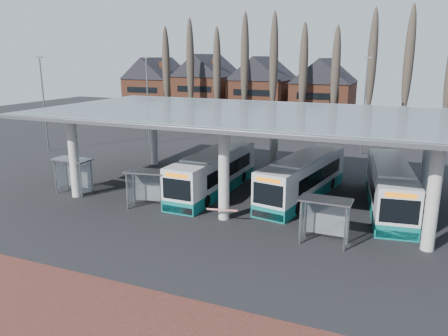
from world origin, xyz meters
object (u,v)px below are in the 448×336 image
at_px(bus_1, 214,173).
at_px(bus_2, 303,178).
at_px(shelter_2, 326,211).
at_px(bus_3, 389,187).
at_px(shelter_1, 147,180).
at_px(shelter_0, 74,168).

relative_size(bus_1, bus_2, 0.98).
relative_size(bus_2, shelter_2, 4.06).
height_order(bus_2, bus_3, bus_3).
bearing_deg(bus_2, shelter_1, -136.22).
height_order(bus_3, shelter_0, bus_3).
bearing_deg(bus_3, shelter_0, -173.62).
distance_m(shelter_0, shelter_1, 6.96).
xyz_separation_m(bus_2, shelter_1, (-9.39, -6.37, 0.45)).
bearing_deg(bus_1, shelter_1, -116.47).
distance_m(bus_2, bus_3, 5.98).
xyz_separation_m(bus_1, shelter_2, (9.68, -6.43, 0.42)).
bearing_deg(shelter_2, bus_1, 147.25).
relative_size(bus_3, shelter_2, 4.08).
xyz_separation_m(bus_2, bus_3, (5.98, -0.04, 0.01)).
xyz_separation_m(bus_1, shelter_0, (-9.64, -4.54, 0.49)).
distance_m(shelter_0, shelter_2, 19.41).
height_order(bus_1, bus_3, bus_3).
bearing_deg(shelter_1, bus_3, 11.67).
distance_m(bus_3, shelter_2, 8.17).
xyz_separation_m(bus_3, shelter_1, (-15.37, -6.33, 0.44)).
distance_m(bus_2, shelter_0, 17.31).
distance_m(shelter_1, shelter_2, 12.45).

